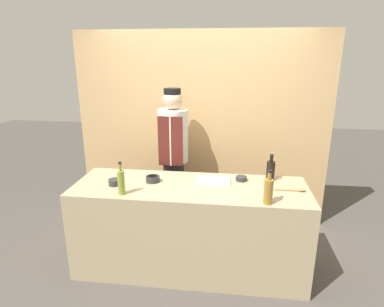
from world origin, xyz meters
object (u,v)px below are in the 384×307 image
bottle_vinegar (268,191)px  chef_center (173,156)px  sauce_bowl_red (153,179)px  cutting_board (213,180)px  sauce_bowl_green (115,182)px  bottle_oil (121,182)px  sauce_bowl_white (241,178)px  bottle_soy (271,170)px  wooden_spoon (295,190)px

bottle_vinegar → chef_center: size_ratio=0.17×
sauce_bowl_red → cutting_board: bearing=7.6°
sauce_bowl_red → sauce_bowl_green: bearing=-159.5°
cutting_board → bottle_oil: bottle_oil is taller
bottle_oil → sauce_bowl_green: bearing=124.8°
sauce_bowl_white → bottle_vinegar: (0.21, -0.50, 0.09)m
bottle_oil → bottle_vinegar: bottle_oil is taller
bottle_vinegar → chef_center: bearing=134.1°
bottle_soy → sauce_bowl_red: bearing=-170.8°
sauce_bowl_green → bottle_vinegar: size_ratio=0.40×
bottle_vinegar → wooden_spoon: bearing=46.2°
sauce_bowl_red → chef_center: 0.68m
sauce_bowl_white → wooden_spoon: sauce_bowl_white is taller
wooden_spoon → cutting_board: bearing=169.4°
bottle_oil → bottle_vinegar: (1.29, -0.03, -0.00)m
wooden_spoon → bottle_vinegar: bearing=-133.8°
sauce_bowl_white → bottle_vinegar: 0.55m
sauce_bowl_red → bottle_oil: 0.40m
sauce_bowl_green → sauce_bowl_red: bearing=20.5°
bottle_soy → cutting_board: bearing=-169.0°
bottle_soy → sauce_bowl_green: bearing=-168.1°
cutting_board → bottle_oil: (-0.80, -0.41, 0.11)m
sauce_bowl_red → bottle_soy: bottle_soy is taller
sauce_bowl_red → chef_center: (0.09, 0.68, 0.03)m
bottle_soy → bottle_oil: 1.47m
bottle_oil → sauce_bowl_white: bearing=23.4°
sauce_bowl_green → wooden_spoon: (1.71, 0.06, -0.02)m
cutting_board → bottle_oil: size_ratio=1.09×
bottle_oil → chef_center: chef_center is taller
sauce_bowl_red → bottle_soy: (1.16, 0.19, 0.07)m
sauce_bowl_white → bottle_vinegar: bearing=-67.0°
cutting_board → bottle_soy: bottle_soy is taller
sauce_bowl_white → sauce_bowl_green: (-1.22, -0.27, 0.01)m
bottle_vinegar → sauce_bowl_red: bearing=161.8°
sauce_bowl_green → bottle_oil: (0.14, -0.20, 0.09)m
sauce_bowl_red → wooden_spoon: (1.37, -0.06, -0.02)m
sauce_bowl_green → wooden_spoon: size_ratio=0.42×
sauce_bowl_green → cutting_board: 0.97m
sauce_bowl_green → bottle_oil: bearing=-55.2°
sauce_bowl_red → chef_center: size_ratio=0.08×
sauce_bowl_green → bottle_vinegar: bottle_vinegar is taller
sauce_bowl_red → wooden_spoon: sauce_bowl_red is taller
bottle_soy → bottle_vinegar: size_ratio=0.90×
sauce_bowl_green → bottle_oil: bottle_oil is taller
cutting_board → bottle_vinegar: bearing=-41.8°
sauce_bowl_green → bottle_soy: bearing=11.9°
bottle_soy → sauce_bowl_white: bearing=-170.1°
sauce_bowl_red → bottle_vinegar: (1.09, -0.36, 0.09)m
sauce_bowl_white → wooden_spoon: (0.49, -0.20, -0.01)m
cutting_board → chef_center: chef_center is taller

